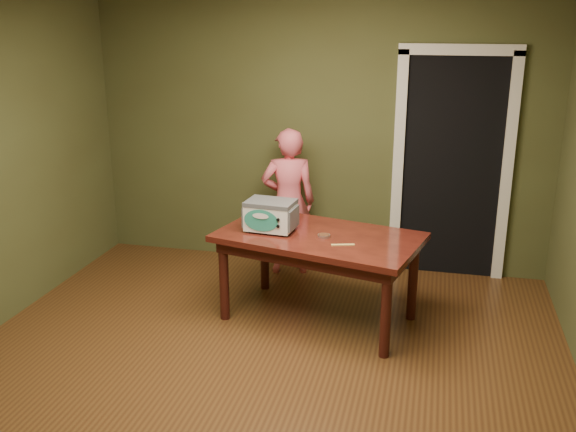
{
  "coord_description": "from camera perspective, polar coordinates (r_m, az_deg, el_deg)",
  "views": [
    {
      "loc": [
        1.16,
        -3.63,
        2.45
      ],
      "look_at": [
        0.06,
        1.0,
        0.95
      ],
      "focal_mm": 40.0,
      "sensor_mm": 36.0,
      "label": 1
    }
  ],
  "objects": [
    {
      "name": "doorway",
      "position": [
        6.56,
        14.32,
        4.68
      ],
      "size": [
        1.1,
        0.66,
        2.25
      ],
      "color": "black",
      "rests_on": "ground"
    },
    {
      "name": "dining_table",
      "position": [
        5.23,
        2.77,
        -2.67
      ],
      "size": [
        1.77,
        1.25,
        0.75
      ],
      "rotation": [
        0.0,
        0.0,
        -0.23
      ],
      "color": "#37100C",
      "rests_on": "floor"
    },
    {
      "name": "child",
      "position": [
        6.2,
        0.04,
        1.27
      ],
      "size": [
        0.6,
        0.47,
        1.44
      ],
      "primitive_type": "imported",
      "rotation": [
        0.0,
        0.0,
        3.42
      ],
      "color": "#EC6172",
      "rests_on": "floor"
    },
    {
      "name": "spatula",
      "position": [
        4.96,
        4.91,
        -2.56
      ],
      "size": [
        0.18,
        0.07,
        0.01
      ],
      "primitive_type": "cube",
      "rotation": [
        0.0,
        0.0,
        0.29
      ],
      "color": "#E4BE63",
      "rests_on": "dining_table"
    },
    {
      "name": "baking_pan",
      "position": [
        5.13,
        3.21,
        -1.75
      ],
      "size": [
        0.1,
        0.1,
        0.02
      ],
      "color": "silver",
      "rests_on": "dining_table"
    },
    {
      "name": "floor",
      "position": [
        4.53,
        -3.78,
        -15.28
      ],
      "size": [
        5.0,
        5.0,
        0.0
      ],
      "primitive_type": "plane",
      "color": "brown",
      "rests_on": "ground"
    },
    {
      "name": "room_shell",
      "position": [
        3.88,
        -4.29,
        6.41
      ],
      "size": [
        4.52,
        5.02,
        2.61
      ],
      "color": "#48502A",
      "rests_on": "ground"
    },
    {
      "name": "toy_oven",
      "position": [
        5.24,
        -1.57,
        0.14
      ],
      "size": [
        0.44,
        0.32,
        0.26
      ],
      "rotation": [
        0.0,
        0.0,
        -0.09
      ],
      "color": "#4C4F54",
      "rests_on": "dining_table"
    }
  ]
}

